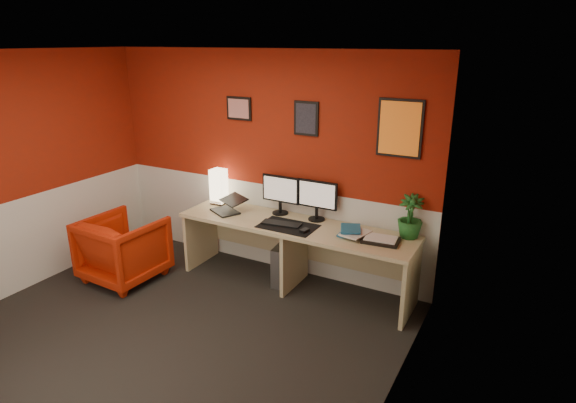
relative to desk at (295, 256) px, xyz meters
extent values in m
cube|color=black|center=(-0.57, -1.41, -0.36)|extent=(4.00, 3.50, 0.01)
cube|color=white|center=(-0.57, -1.41, 2.13)|extent=(4.00, 3.50, 0.01)
cube|color=#971E0A|center=(-0.57, 0.34, 0.89)|extent=(4.00, 0.01, 2.50)
cube|color=#971E0A|center=(-2.57, -1.41, 0.89)|extent=(0.01, 3.50, 2.50)
cube|color=#971E0A|center=(1.43, -1.41, 0.89)|extent=(0.01, 3.50, 2.50)
cube|color=silver|center=(-0.57, 0.34, 0.14)|extent=(4.00, 0.01, 1.00)
cube|color=silver|center=(-2.57, -1.41, 0.14)|extent=(0.01, 3.50, 1.00)
cube|color=silver|center=(1.42, -1.41, 0.14)|extent=(0.01, 3.50, 1.00)
cube|color=tan|center=(0.00, 0.00, 0.00)|extent=(2.60, 0.65, 0.73)
cube|color=#FFE5B2|center=(-1.11, 0.18, 0.56)|extent=(0.16, 0.16, 0.40)
cube|color=black|center=(-0.87, -0.04, 0.47)|extent=(0.40, 0.36, 0.22)
cube|color=black|center=(-0.30, 0.22, 0.66)|extent=(0.45, 0.06, 0.58)
cube|color=black|center=(0.15, 0.23, 0.66)|extent=(0.45, 0.06, 0.58)
cube|color=black|center=(-0.03, -0.09, 0.37)|extent=(0.60, 0.38, 0.01)
cube|color=black|center=(-0.12, -0.08, 0.38)|extent=(0.43, 0.19, 0.02)
cube|color=black|center=(0.19, -0.15, 0.39)|extent=(0.08, 0.11, 0.03)
imported|color=#1E5F8A|center=(0.52, 0.03, 0.38)|extent=(0.21, 0.29, 0.03)
imported|color=silver|center=(0.58, 0.01, 0.40)|extent=(0.27, 0.33, 0.02)
imported|color=#1E5F8A|center=(0.53, -0.02, 0.43)|extent=(0.28, 0.32, 0.02)
cube|color=black|center=(0.95, -0.01, 0.38)|extent=(0.37, 0.28, 0.03)
imported|color=#19591E|center=(1.15, 0.23, 0.58)|extent=(0.28, 0.28, 0.43)
cube|color=#99999E|center=(-0.13, 0.06, -0.14)|extent=(0.25, 0.47, 0.45)
imported|color=#B62107|center=(-1.77, -0.74, 0.00)|extent=(0.81, 0.83, 0.73)
cube|color=red|center=(-0.89, 0.33, 1.49)|extent=(0.32, 0.02, 0.26)
cube|color=black|center=(-0.04, 0.33, 1.44)|extent=(0.28, 0.02, 0.36)
cube|color=orange|center=(0.96, 0.33, 1.42)|extent=(0.44, 0.02, 0.56)
camera|label=1|loc=(2.18, -4.18, 2.22)|focal=29.83mm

